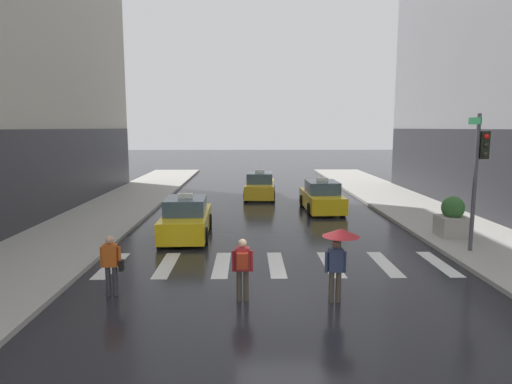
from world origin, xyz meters
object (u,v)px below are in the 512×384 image
at_px(traffic_light_pole, 479,163).
at_px(taxi_lead, 186,219).
at_px(planter_near_corner, 452,218).
at_px(taxi_third, 260,186).
at_px(pedestrian_with_umbrella, 339,245).
at_px(pedestrian_with_backpack, 242,265).
at_px(taxi_second, 322,197).
at_px(pedestrian_with_handbag, 111,262).

distance_m(traffic_light_pole, taxi_lead, 11.24).
relative_size(taxi_lead, planter_near_corner, 2.86).
relative_size(taxi_lead, taxi_third, 0.99).
distance_m(traffic_light_pole, pedestrian_with_umbrella, 7.32).
xyz_separation_m(taxi_lead, pedestrian_with_backpack, (2.42, -7.07, 0.25)).
bearing_deg(pedestrian_with_backpack, taxi_second, 71.93).
bearing_deg(traffic_light_pole, planter_near_corner, 84.56).
bearing_deg(pedestrian_with_handbag, pedestrian_with_umbrella, -5.21).
bearing_deg(traffic_light_pole, taxi_third, 118.83).
distance_m(taxi_third, pedestrian_with_backpack, 17.34).
distance_m(taxi_lead, pedestrian_with_handbag, 6.72).
bearing_deg(pedestrian_with_umbrella, taxi_second, 82.50).
bearing_deg(taxi_third, pedestrian_with_handbag, -104.59).
bearing_deg(planter_near_corner, pedestrian_with_umbrella, -132.56).
height_order(taxi_second, pedestrian_with_umbrella, pedestrian_with_umbrella).
bearing_deg(pedestrian_with_handbag, traffic_light_pole, 17.75).
bearing_deg(taxi_lead, taxi_third, 72.05).
xyz_separation_m(taxi_second, pedestrian_with_backpack, (-4.14, -12.69, 0.25)).
bearing_deg(taxi_second, pedestrian_with_backpack, -108.07).
height_order(traffic_light_pole, taxi_second, traffic_light_pole).
xyz_separation_m(pedestrian_with_umbrella, pedestrian_with_handbag, (-5.95, 0.54, -0.58)).
height_order(traffic_light_pole, pedestrian_with_backpack, traffic_light_pole).
relative_size(taxi_second, pedestrian_with_umbrella, 2.36).
xyz_separation_m(taxi_third, pedestrian_with_handbag, (-4.39, -16.87, 0.21)).
distance_m(traffic_light_pole, pedestrian_with_handbag, 12.43).
height_order(taxi_lead, pedestrian_with_handbag, taxi_lead).
bearing_deg(planter_near_corner, traffic_light_pole, -95.44).
bearing_deg(taxi_third, taxi_lead, -107.95).
relative_size(pedestrian_with_umbrella, pedestrian_with_handbag, 1.18).
bearing_deg(pedestrian_with_umbrella, taxi_lead, 124.21).
bearing_deg(planter_near_corner, taxi_third, 124.08).
height_order(traffic_light_pole, taxi_third, traffic_light_pole).
xyz_separation_m(taxi_lead, taxi_third, (3.32, 10.25, 0.00)).
bearing_deg(pedestrian_with_handbag, taxi_third, 75.41).
bearing_deg(pedestrian_with_umbrella, planter_near_corner, 47.44).
xyz_separation_m(pedestrian_with_handbag, planter_near_corner, (11.83, 5.87, -0.06)).
xyz_separation_m(taxi_third, pedestrian_with_backpack, (-0.90, -17.32, 0.25)).
relative_size(taxi_second, planter_near_corner, 2.86).
bearing_deg(pedestrian_with_backpack, planter_near_corner, 37.12).
bearing_deg(pedestrian_with_backpack, taxi_lead, 108.88).
relative_size(pedestrian_with_umbrella, planter_near_corner, 1.21).
relative_size(taxi_third, pedestrian_with_umbrella, 2.38).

